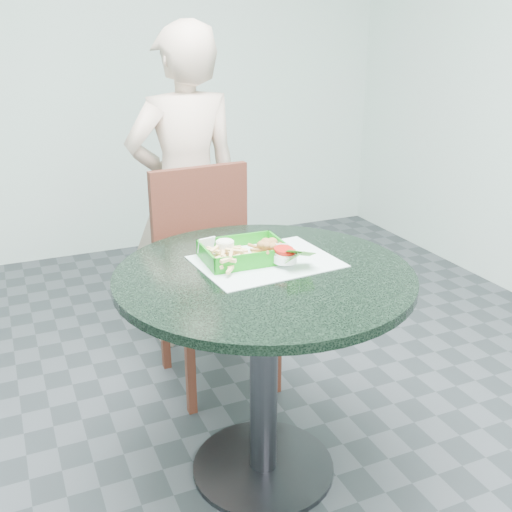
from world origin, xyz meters
name	(u,v)px	position (x,y,z in m)	size (l,w,h in m)	color
floor	(263,468)	(0.00, 0.00, 0.00)	(4.00, 5.00, 0.02)	#303335
wall_back	(102,42)	(0.00, 2.50, 1.40)	(4.00, 0.04, 2.80)	silver
cafe_table	(264,325)	(0.00, 0.00, 0.58)	(0.95, 0.95, 0.75)	#2F2E33
dining_chair	(210,262)	(0.06, 0.71, 0.53)	(0.45, 0.45, 0.93)	#462F21
diner_person	(186,190)	(0.07, 1.05, 0.77)	(0.56, 0.37, 1.54)	#CCB099
placemat	(266,267)	(0.04, 0.07, 0.75)	(0.44, 0.33, 0.00)	silver
food_basket	(244,261)	(-0.02, 0.11, 0.77)	(0.26, 0.19, 0.05)	#0D7F10
crab_sandwich	(268,252)	(0.05, 0.08, 0.80)	(0.11, 0.11, 0.07)	#E2C249
fries_pile	(230,261)	(-0.08, 0.08, 0.79)	(0.12, 0.13, 0.05)	#EAC277
sauce_ramekin	(225,251)	(-0.08, 0.14, 0.80)	(0.06, 0.06, 0.03)	silver
garnish_cup	(289,260)	(0.09, 0.00, 0.79)	(0.11, 0.11, 0.04)	white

